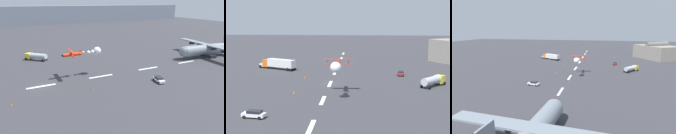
% 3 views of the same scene
% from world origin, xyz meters
% --- Properties ---
extents(ground_plane, '(440.00, 440.00, 0.00)m').
position_xyz_m(ground_plane, '(0.00, 0.00, 0.00)').
color(ground_plane, '#38383D').
rests_on(ground_plane, ground).
extents(runway_stripe_0, '(8.00, 0.90, 0.01)m').
position_xyz_m(runway_stripe_0, '(-73.35, 0.00, 0.01)').
color(runway_stripe_0, white).
rests_on(runway_stripe_0, ground).
extents(runway_stripe_1, '(8.00, 0.90, 0.01)m').
position_xyz_m(runway_stripe_1, '(-55.01, 0.00, 0.01)').
color(runway_stripe_1, white).
rests_on(runway_stripe_1, ground).
extents(runway_stripe_2, '(8.00, 0.90, 0.01)m').
position_xyz_m(runway_stripe_2, '(-36.67, 0.00, 0.01)').
color(runway_stripe_2, white).
rests_on(runway_stripe_2, ground).
extents(runway_stripe_3, '(8.00, 0.90, 0.01)m').
position_xyz_m(runway_stripe_3, '(-18.34, 0.00, 0.01)').
color(runway_stripe_3, white).
rests_on(runway_stripe_3, ground).
extents(runway_stripe_4, '(8.00, 0.90, 0.01)m').
position_xyz_m(runway_stripe_4, '(0.00, 0.00, 0.01)').
color(runway_stripe_4, white).
rests_on(runway_stripe_4, ground).
extents(runway_stripe_5, '(8.00, 0.90, 0.01)m').
position_xyz_m(runway_stripe_5, '(18.34, 0.00, 0.01)').
color(runway_stripe_5, white).
rests_on(runway_stripe_5, ground).
extents(runway_stripe_6, '(8.00, 0.90, 0.01)m').
position_xyz_m(runway_stripe_6, '(36.67, 0.00, 0.01)').
color(runway_stripe_6, white).
rests_on(runway_stripe_6, ground).
extents(stunt_biplane_red, '(13.03, 7.45, 2.49)m').
position_xyz_m(stunt_biplane_red, '(15.64, 3.04, 7.66)').
color(stunt_biplane_red, red).
extents(semi_truck_orange, '(9.60, 14.74, 3.70)m').
position_xyz_m(semi_truck_orange, '(-23.92, -20.92, 2.13)').
color(semi_truck_orange, silver).
rests_on(semi_truck_orange, ground).
extents(fuel_tanker_truck, '(8.46, 7.97, 2.90)m').
position_xyz_m(fuel_tanker_truck, '(1.58, 28.61, 1.74)').
color(fuel_tanker_truck, yellow).
rests_on(fuel_tanker_truck, ground).
extents(followme_car_yellow, '(2.60, 4.71, 1.52)m').
position_xyz_m(followme_car_yellow, '(32.21, -11.64, 0.81)').
color(followme_car_yellow, white).
rests_on(followme_car_yellow, ground).
extents(airport_staff_sedan, '(4.74, 2.49, 1.52)m').
position_xyz_m(airport_staff_sedan, '(-14.72, 21.66, 0.81)').
color(airport_staff_sedan, '#B21E23').
rests_on(airport_staff_sedan, ground).
extents(traffic_cone_near, '(0.44, 0.44, 0.75)m').
position_xyz_m(traffic_cone_near, '(-7.72, -8.58, 0.38)').
color(traffic_cone_near, orange).
rests_on(traffic_cone_near, ground).
extents(traffic_cone_far, '(0.44, 0.44, 0.75)m').
position_xyz_m(traffic_cone_far, '(12.27, -7.92, 0.38)').
color(traffic_cone_far, orange).
rests_on(traffic_cone_far, ground).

